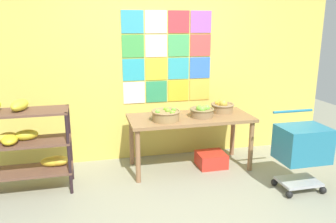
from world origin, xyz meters
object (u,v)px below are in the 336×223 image
at_px(display_table, 190,123).
at_px(produce_crate_under_table, 211,160).
at_px(banana_shelf_unit, 18,136).
at_px(fruit_basket_centre, 166,115).
at_px(fruit_basket_back_right, 202,111).
at_px(shopping_cart, 302,146).
at_px(fruit_basket_right, 222,106).

relative_size(display_table, produce_crate_under_table, 4.30).
distance_m(banana_shelf_unit, fruit_basket_centre, 1.68).
distance_m(banana_shelf_unit, fruit_basket_back_right, 2.16).
bearing_deg(display_table, shopping_cart, -41.20).
bearing_deg(fruit_basket_right, display_table, -166.89).
xyz_separation_m(banana_shelf_unit, fruit_basket_right, (2.49, 0.30, 0.12)).
relative_size(fruit_basket_right, produce_crate_under_table, 0.84).
bearing_deg(fruit_basket_right, shopping_cart, -61.46).
relative_size(banana_shelf_unit, fruit_basket_right, 3.47).
relative_size(fruit_basket_back_right, fruit_basket_right, 1.01).
distance_m(banana_shelf_unit, fruit_basket_right, 2.51).
relative_size(banana_shelf_unit, fruit_basket_back_right, 3.43).
bearing_deg(banana_shelf_unit, fruit_basket_back_right, 3.54).
bearing_deg(fruit_basket_centre, fruit_basket_right, 15.20).
distance_m(fruit_basket_back_right, produce_crate_under_table, 0.69).
bearing_deg(fruit_basket_right, produce_crate_under_table, -141.56).
bearing_deg(produce_crate_under_table, fruit_basket_centre, -173.32).
xyz_separation_m(banana_shelf_unit, display_table, (2.02, 0.19, -0.04)).
bearing_deg(shopping_cart, banana_shelf_unit, 153.69).
xyz_separation_m(fruit_basket_back_right, produce_crate_under_table, (0.15, 0.01, -0.67)).
relative_size(banana_shelf_unit, shopping_cart, 1.21).
xyz_separation_m(fruit_basket_centre, produce_crate_under_table, (0.63, 0.07, -0.67)).
xyz_separation_m(fruit_basket_centre, fruit_basket_back_right, (0.48, 0.06, 0.00)).
distance_m(fruit_basket_back_right, shopping_cart, 1.24).
bearing_deg(banana_shelf_unit, fruit_basket_centre, 2.52).
bearing_deg(fruit_basket_right, fruit_basket_centre, -164.80).
relative_size(display_table, shopping_cart, 1.78).
height_order(display_table, fruit_basket_back_right, fruit_basket_back_right).
height_order(fruit_basket_centre, fruit_basket_back_right, fruit_basket_back_right).
height_order(fruit_basket_centre, fruit_basket_right, fruit_basket_right).
bearing_deg(banana_shelf_unit, shopping_cart, -13.09).
bearing_deg(display_table, fruit_basket_back_right, -21.31).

